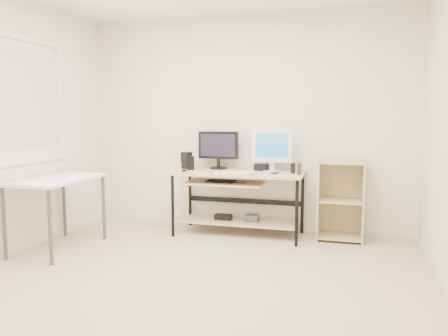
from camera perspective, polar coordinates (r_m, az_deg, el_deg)
room at (r=3.53m, az=-6.72°, el=5.64°), size 4.01×4.01×2.62m
desk at (r=5.10m, az=1.65°, el=-2.81°), size 1.50×0.65×0.75m
side_table at (r=4.85m, az=-21.02°, el=-2.17°), size 0.60×1.00×0.75m
shelf_unit at (r=5.12m, az=15.00°, el=-3.99°), size 0.50×0.40×0.90m
black_monitor at (r=5.30m, az=-0.74°, el=2.69°), size 0.50×0.21×0.46m
white_imac at (r=5.11m, az=6.26°, el=2.80°), size 0.46×0.15×0.50m
keyboard at (r=4.93m, az=1.35°, el=-0.57°), size 0.45×0.21×0.02m
mouse at (r=4.81m, az=3.64°, el=-0.59°), size 0.11×0.14×0.04m
center_speaker at (r=5.15m, az=4.88°, el=0.09°), size 0.18×0.11×0.08m
speaker_left at (r=5.36m, az=-4.93°, el=1.06°), size 0.12×0.12×0.20m
speaker_right at (r=4.98m, az=9.41°, el=-0.02°), size 0.12×0.12×0.11m
audio_controller at (r=5.22m, az=-4.36°, el=0.67°), size 0.10×0.08×0.17m
volume_puck at (r=5.08m, az=-5.24°, el=-0.34°), size 0.06×0.06×0.02m
smartphone at (r=4.91m, az=6.62°, el=-0.68°), size 0.09×0.13×0.01m
coaster at (r=4.84m, az=9.67°, el=-0.86°), size 0.09×0.09×0.01m
drinking_glass at (r=4.83m, az=9.68°, el=-0.04°), size 0.07×0.07×0.13m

